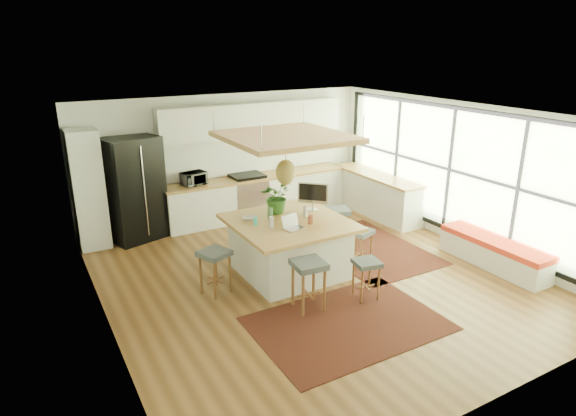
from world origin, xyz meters
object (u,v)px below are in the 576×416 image
stool_near_left (308,287)px  island_plant (276,200)px  fridge (134,193)px  monitor (313,196)px  stool_right_front (359,246)px  stool_left_side (215,272)px  laptop (294,222)px  stool_near_right (366,277)px  island (289,247)px  stool_right_back (337,227)px  microwave (194,177)px

stool_near_left → island_plant: (0.37, 1.67, 0.81)m
fridge → monitor: (2.50, -2.56, 0.26)m
stool_right_front → stool_left_side: (-2.55, 0.30, 0.00)m
stool_near_left → laptop: 1.11m
fridge → stool_near_right: size_ratio=3.25×
island → island_plant: bearing=88.5°
island_plant → stool_near_right: bearing=-73.0°
stool_left_side → laptop: bearing=-13.2°
fridge → monitor: 3.59m
stool_right_back → stool_left_side: size_ratio=1.03×
laptop → island_plant: bearing=71.6°
stool_near_right → laptop: bearing=124.5°
fridge → laptop: bearing=-78.8°
stool_near_right → island_plant: bearing=107.0°
island → stool_near_left: island is taller
stool_right_front → laptop: 1.48m
stool_near_right → laptop: size_ratio=1.94×
island → monitor: size_ratio=3.44×
monitor → island: bearing=-113.3°
fridge → island_plant: 3.03m
stool_right_front → island_plant: bearing=144.6°
laptop → monitor: bearing=30.5°
stool_near_left → stool_right_front: size_ratio=1.14×
stool_near_right → laptop: laptop is taller
stool_left_side → stool_right_back: bearing=13.5°
microwave → laptop: bearing=-91.8°
island → stool_right_back: size_ratio=2.53×
stool_right_front → island: bearing=163.1°
island → stool_left_side: island is taller
fridge → stool_right_front: fridge is taller
fridge → stool_right_back: 4.01m
fridge → island_plant: (1.88, -2.36, 0.24)m
stool_near_right → laptop: 1.39m
stool_right_back → microwave: microwave is taller
stool_left_side → stool_right_front: bearing=-6.6°
stool_near_right → stool_right_front: 1.17m
island_plant → island: bearing=-91.5°
stool_left_side → stool_near_left: bearing=-48.5°
stool_right_back → island_plant: (-1.39, -0.12, 0.81)m
stool_near_right → stool_right_back: bearing=67.0°
monitor → laptop: bearing=-96.4°
stool_near_right → island_plant: 2.08m
island → stool_left_side: bearing=-177.2°
stool_near_right → stool_right_front: size_ratio=0.94×
stool_right_back → island: bearing=-157.0°
fridge → stool_right_front: 4.47m
stool_right_front → stool_near_right: bearing=-122.3°
monitor → island_plant: monitor is taller
stool_left_side → island_plant: (1.37, 0.54, 0.81)m
stool_right_back → monitor: 1.18m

